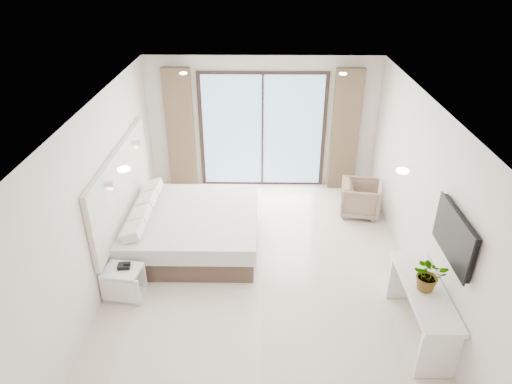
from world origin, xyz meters
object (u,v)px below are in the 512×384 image
nightstand (124,282)px  bed (190,228)px  console_desk (423,301)px  armchair (361,197)px

nightstand → bed: bearing=66.6°
bed → nightstand: 1.52m
console_desk → armchair: bearing=93.6°
bed → armchair: bed is taller
bed → armchair: 3.24m
nightstand → console_desk: size_ratio=0.37×
nightstand → console_desk: console_desk is taller
console_desk → bed: bearing=148.4°
bed → armchair: size_ratio=3.11×
bed → nightstand: bed is taller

